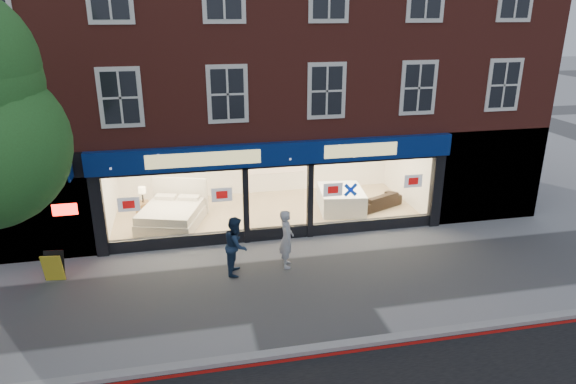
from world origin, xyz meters
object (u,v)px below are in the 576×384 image
object	(u,v)px
pedestrian_blue	(236,245)
mattress_stack	(341,199)
pedestrian_grey	(287,239)
display_bed	(172,214)
a_board	(54,267)
sofa	(378,200)

from	to	relation	value
pedestrian_blue	mattress_stack	bearing A→B (deg)	-34.77
pedestrian_blue	pedestrian_grey	bearing A→B (deg)	-72.82
display_bed	a_board	distance (m)	4.50
mattress_stack	a_board	size ratio (longest dim) A/B	2.57
sofa	pedestrian_blue	xyz separation A→B (m)	(-5.75, -3.76, 0.48)
mattress_stack	sofa	xyz separation A→B (m)	(1.43, -0.09, -0.12)
display_bed	pedestrian_grey	distance (m)	4.92
sofa	a_board	xyz separation A→B (m)	(-10.77, -3.16, 0.05)
a_board	pedestrian_grey	bearing A→B (deg)	2.74
pedestrian_grey	a_board	bearing A→B (deg)	93.05
display_bed	a_board	bearing A→B (deg)	-117.61
sofa	pedestrian_blue	distance (m)	6.89
mattress_stack	pedestrian_blue	size ratio (longest dim) A/B	1.27
mattress_stack	a_board	xyz separation A→B (m)	(-9.34, -3.25, -0.07)
display_bed	pedestrian_grey	world-z (taller)	pedestrian_grey
display_bed	a_board	world-z (taller)	display_bed
a_board	pedestrian_blue	world-z (taller)	pedestrian_blue
pedestrian_grey	pedestrian_blue	world-z (taller)	pedestrian_grey
display_bed	pedestrian_grey	bearing A→B (deg)	-30.10
sofa	pedestrian_blue	size ratio (longest dim) A/B	1.10
mattress_stack	pedestrian_blue	world-z (taller)	pedestrian_blue
a_board	pedestrian_blue	size ratio (longest dim) A/B	0.49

